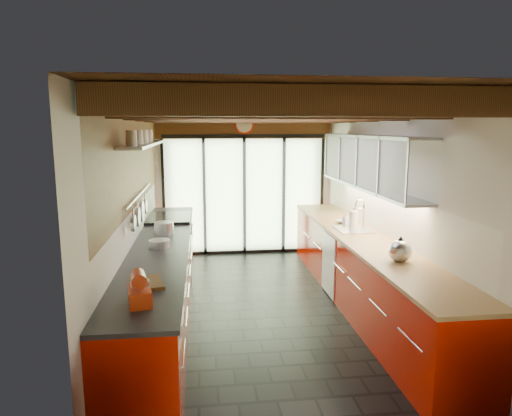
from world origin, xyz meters
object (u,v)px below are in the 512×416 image
kettle (400,250)px  paper_towel (354,221)px  soap_bottle (346,219)px  stand_mixer (140,290)px  bowl (343,222)px

kettle → paper_towel: 1.48m
soap_bottle → paper_towel: bearing=-90.0°
stand_mixer → soap_bottle: stand_mixer is taller
soap_bottle → bowl: soap_bottle is taller
kettle → soap_bottle: size_ratio=1.81×
paper_towel → bowl: paper_towel is taller
stand_mixer → bowl: bearing=47.9°
kettle → soap_bottle: (0.00, 1.80, -0.03)m
soap_bottle → kettle: bearing=-90.0°
paper_towel → soap_bottle: size_ratio=1.74×
stand_mixer → kettle: (2.54, 0.86, 0.02)m
kettle → bowl: kettle is taller
bowl → kettle: bearing=-90.0°
paper_towel → bowl: 0.47m
soap_bottle → bowl: 0.16m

